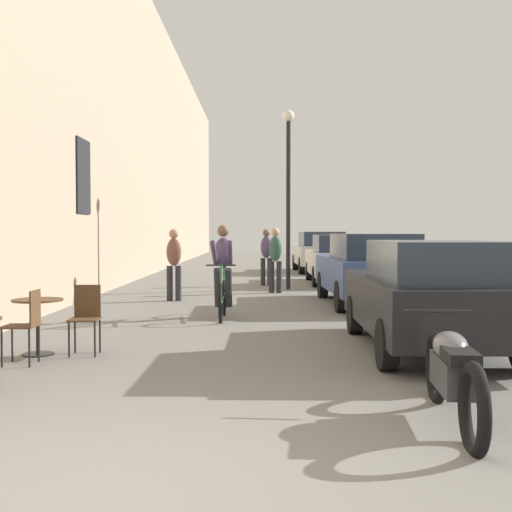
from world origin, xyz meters
The scene contains 15 objects.
ground_plane centered at (0.00, 0.00, 0.00)m, with size 88.00×88.00×0.00m, color slate.
building_facade_left centered at (-3.45, 14.00, 5.12)m, with size 0.54×68.00×10.24m.
cafe_table_mid centered at (-2.00, 4.55, 0.52)m, with size 0.64×0.64×0.72m.
cafe_chair_mid_toward_street centered at (-1.40, 4.63, 0.52)m, with size 0.40×0.40×0.89m.
cafe_chair_mid_toward_wall centered at (-1.93, 3.94, 0.52)m, with size 0.38×0.38×0.89m.
cyclist_on_bicycle centered at (0.17, 8.23, 0.81)m, with size 0.52×1.76×1.74m.
pedestrian_near centered at (-1.12, 11.19, 0.93)m, with size 0.34×0.24×1.65m.
pedestrian_mid centered at (1.24, 13.18, 0.95)m, with size 0.34×0.24×1.68m.
pedestrian_far centered at (1.03, 15.56, 0.94)m, with size 0.35×0.25×1.66m.
street_lamp centered at (1.62, 14.23, 3.11)m, with size 0.32×0.32×4.90m.
parked_car_nearest centered at (3.09, 4.85, 0.76)m, with size 1.78×4.14×1.47m.
parked_car_second centered at (3.21, 10.37, 0.80)m, with size 1.94×4.38×1.54m.
parked_car_third centered at (3.24, 16.22, 0.77)m, with size 1.78×4.19×1.49m.
parked_car_fourth centered at (3.20, 22.02, 0.82)m, with size 1.98×4.50×1.58m.
parked_motorcycle centered at (2.45, 1.58, 0.40)m, with size 0.62×2.15×0.92m.
Camera 1 is at (0.86, -3.84, 1.58)m, focal length 46.23 mm.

